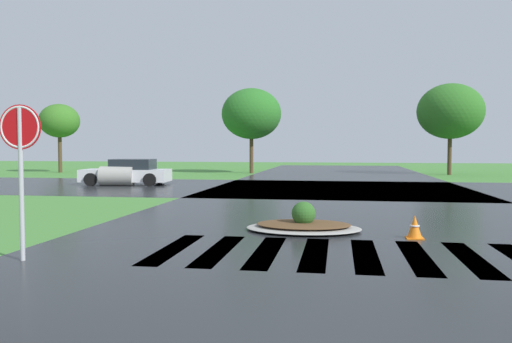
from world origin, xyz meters
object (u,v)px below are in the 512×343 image
object	(u,v)px
median_island	(304,225)
drainage_pipe_stack	(117,176)
stop_sign	(20,145)
traffic_cone	(415,228)
car_blue_compact	(128,173)

from	to	relation	value
median_island	drainage_pipe_stack	size ratio (longest dim) A/B	1.50
stop_sign	traffic_cone	bearing A→B (deg)	24.19
median_island	traffic_cone	world-z (taller)	median_island
median_island	drainage_pipe_stack	xyz separation A→B (m)	(-10.17, 12.27, 0.35)
median_island	car_blue_compact	bearing A→B (deg)	127.35
stop_sign	median_island	distance (m)	6.27
traffic_cone	median_island	bearing A→B (deg)	164.32
drainage_pipe_stack	traffic_cone	world-z (taller)	drainage_pipe_stack
car_blue_compact	drainage_pipe_stack	world-z (taller)	car_blue_compact
car_blue_compact	traffic_cone	world-z (taller)	car_blue_compact
car_blue_compact	traffic_cone	bearing A→B (deg)	126.76
stop_sign	median_island	world-z (taller)	stop_sign
median_island	stop_sign	bearing A→B (deg)	-139.21
drainage_pipe_stack	median_island	bearing A→B (deg)	-50.34
stop_sign	drainage_pipe_stack	size ratio (longest dim) A/B	1.50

